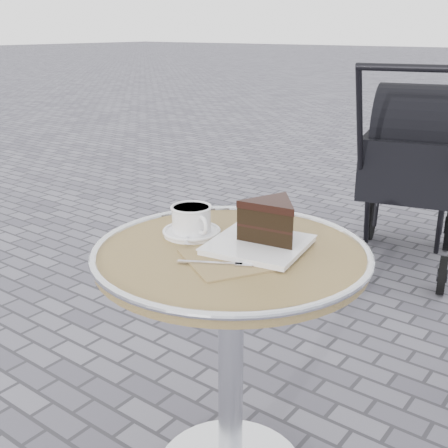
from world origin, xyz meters
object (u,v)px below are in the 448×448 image
Objects in this scene: cafe_table at (231,307)px; cappuccino_set at (192,222)px; baby_stroller at (411,174)px; cake_plate_set at (268,226)px.

cappuccino_set is at bearing 170.33° from cafe_table.
cappuccino_set is at bearing -102.71° from baby_stroller.
baby_stroller is at bearing 88.13° from cake_plate_set.
baby_stroller reaches higher than cappuccino_set.
cafe_table is 0.24m from cake_plate_set.
cappuccino_set is 0.15× the size of baby_stroller.
cappuccino_set reaches higher than cafe_table.
cafe_table is 4.25× the size of cappuccino_set.
baby_stroller is (-0.20, 1.95, -0.06)m from cafe_table.
cafe_table is at bearing -98.22° from baby_stroller.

